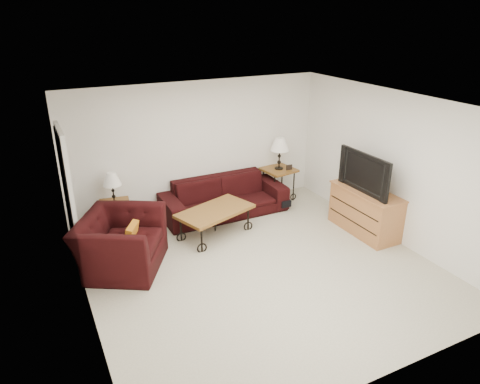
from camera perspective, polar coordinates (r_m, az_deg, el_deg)
name	(u,v)px	position (r m, az deg, el deg)	size (l,w,h in m)	color
ground	(260,268)	(6.88, 2.64, -9.74)	(5.00, 5.00, 0.00)	beige
wall_back	(198,147)	(8.44, -5.48, 5.76)	(5.00, 0.02, 2.50)	white
wall_front	(388,282)	(4.55, 18.64, -10.98)	(5.00, 0.02, 2.50)	white
wall_left	(79,228)	(5.62, -20.09, -4.44)	(0.02, 5.00, 2.50)	white
wall_right	(393,167)	(7.77, 19.19, 3.08)	(0.02, 5.00, 2.50)	white
ceiling	(264,105)	(5.94, 3.07, 11.13)	(5.00, 5.00, 0.00)	white
doorway	(68,197)	(7.23, -21.37, -0.61)	(0.08, 0.94, 2.04)	black
sofa	(224,197)	(8.45, -2.07, -0.64)	(2.39, 0.94, 0.70)	black
side_table_left	(116,217)	(8.10, -15.73, -3.14)	(0.51, 0.51, 0.56)	brown
side_table_right	(278,184)	(9.18, 4.98, 1.08)	(0.60, 0.60, 0.66)	brown
lamp_left	(113,188)	(7.89, -16.15, 0.50)	(0.31, 0.31, 0.56)	black
lamp_right	(279,153)	(8.96, 5.13, 5.00)	(0.37, 0.37, 0.66)	black
photo_frame_left	(107,205)	(7.81, -16.82, -1.63)	(0.11, 0.01, 0.09)	black
photo_frame_right	(289,167)	(9.00, 6.38, 3.19)	(0.13, 0.02, 0.11)	black
coffee_table	(215,222)	(7.69, -3.22, -3.95)	(1.31, 0.71, 0.49)	brown
armchair	(121,243)	(6.92, -15.14, -6.34)	(1.29, 1.13, 0.84)	black
throw_pillow	(131,236)	(6.85, -13.91, -5.56)	(0.38, 0.10, 0.38)	orange
tv_stand	(365,211)	(8.05, 15.89, -2.39)	(0.55, 1.32, 0.79)	#C17A47
television	(369,172)	(7.77, 16.35, 2.51)	(1.18, 0.16, 0.68)	black
backpack	(283,200)	(8.70, 5.61, -1.06)	(0.32, 0.24, 0.41)	black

